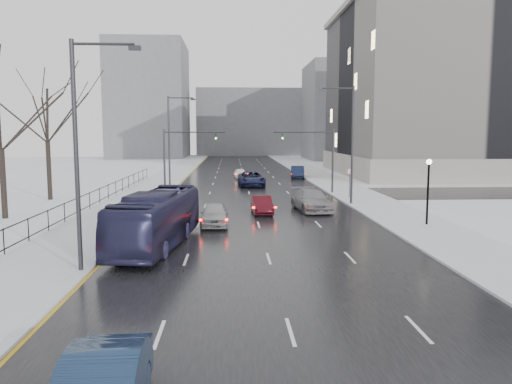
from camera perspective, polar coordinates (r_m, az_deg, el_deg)
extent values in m
cube|color=black|center=(61.96, -1.17, 1.11)|extent=(16.00, 150.00, 0.04)
cube|color=black|center=(50.04, -0.77, -0.24)|extent=(130.00, 10.00, 0.04)
cube|color=silver|center=(62.54, -10.83, 1.10)|extent=(5.00, 150.00, 0.16)
cube|color=silver|center=(63.14, 8.40, 1.20)|extent=(5.00, 150.00, 0.16)
cube|color=white|center=(64.56, -19.21, 1.00)|extent=(14.00, 150.00, 0.12)
cube|color=black|center=(33.89, -22.13, -1.72)|extent=(0.04, 70.00, 0.05)
cube|color=black|center=(34.05, -22.06, -3.39)|extent=(0.04, 70.00, 0.05)
cylinder|color=black|center=(33.98, -22.09, -2.72)|extent=(0.06, 0.06, 1.30)
cylinder|color=#2D2D33|center=(42.88, 10.95, 5.15)|extent=(0.20, 0.20, 10.00)
cylinder|color=#2D2D33|center=(42.73, 9.37, 11.62)|extent=(2.60, 0.12, 0.12)
cube|color=#2D2D33|center=(42.47, 7.62, 11.47)|extent=(0.50, 0.25, 0.18)
cylinder|color=#2D2D33|center=(22.65, -19.85, 3.55)|extent=(0.20, 0.20, 10.00)
cylinder|color=#2D2D33|center=(22.58, -17.07, 15.87)|extent=(2.60, 0.12, 0.12)
cube|color=#2D2D33|center=(22.29, -13.69, 15.71)|extent=(0.50, 0.25, 0.18)
cylinder|color=#2D2D33|center=(54.06, -9.91, 5.47)|extent=(0.20, 0.20, 10.00)
cylinder|color=#2D2D33|center=(54.03, -8.62, 10.59)|extent=(2.60, 0.12, 0.12)
cube|color=#2D2D33|center=(53.90, -7.22, 10.46)|extent=(0.50, 0.25, 0.18)
cylinder|color=black|center=(34.35, 19.04, -0.22)|extent=(0.14, 0.14, 4.00)
sphere|color=#FFE5B2|center=(34.17, 19.17, 3.28)|extent=(0.36, 0.36, 0.36)
cylinder|color=#2D2D33|center=(50.75, 8.76, 3.44)|extent=(0.20, 0.20, 6.50)
cylinder|color=#2D2D33|center=(50.16, 5.44, 6.82)|extent=(6.00, 0.12, 0.12)
imported|color=#2D2D33|center=(49.90, 3.03, 6.16)|extent=(0.15, 0.18, 0.90)
sphere|color=#19FF33|center=(49.75, 3.05, 6.15)|extent=(0.16, 0.16, 0.16)
cylinder|color=#2D2D33|center=(50.16, -10.43, 3.37)|extent=(0.20, 0.20, 6.50)
cylinder|color=#2D2D33|center=(49.77, -7.05, 6.80)|extent=(6.00, 0.12, 0.12)
imported|color=#2D2D33|center=(49.66, -4.61, 6.14)|extent=(0.15, 0.18, 0.90)
sphere|color=#19FF33|center=(49.51, -4.61, 6.14)|extent=(0.16, 0.16, 0.16)
cylinder|color=#2D2D33|center=(47.18, 10.65, 0.92)|extent=(0.06, 0.06, 2.50)
cylinder|color=white|center=(47.08, 10.68, 2.31)|extent=(0.60, 0.03, 0.60)
torus|color=#B20C0C|center=(47.08, 10.68, 2.31)|extent=(0.58, 0.06, 0.58)
cube|color=gray|center=(82.53, 24.05, 10.27)|extent=(40.00, 30.00, 24.00)
cube|color=gray|center=(84.32, 24.48, 18.69)|extent=(41.00, 31.00, 0.80)
cube|color=gray|center=(82.44, 23.70, 2.98)|extent=(40.60, 30.60, 3.00)
cube|color=slate|center=(120.48, 11.62, 8.94)|extent=(24.00, 20.00, 22.00)
cube|color=slate|center=(128.48, -12.07, 10.12)|extent=(18.00, 22.00, 28.00)
cube|color=slate|center=(141.79, -0.50, 7.92)|extent=(30.00, 18.00, 18.00)
imported|color=#272549|center=(27.35, -11.26, -3.03)|extent=(3.86, 10.88, 2.96)
imported|color=#A9AAAD|center=(32.99, -4.75, -2.54)|extent=(1.80, 4.45, 1.52)
imported|color=#430B14|center=(37.76, 0.67, -1.47)|extent=(1.60, 4.11, 1.33)
imported|color=#13183B|center=(57.32, -0.54, 1.52)|extent=(3.15, 6.25, 1.70)
imported|color=gray|center=(39.44, 6.36, -0.91)|extent=(2.99, 6.02, 1.68)
imported|color=white|center=(67.23, -1.82, 2.14)|extent=(1.88, 4.03, 1.33)
imported|color=#141E3C|center=(68.05, 4.77, 2.30)|extent=(2.19, 5.07, 1.62)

